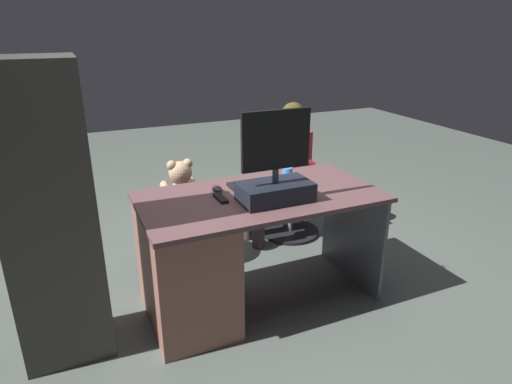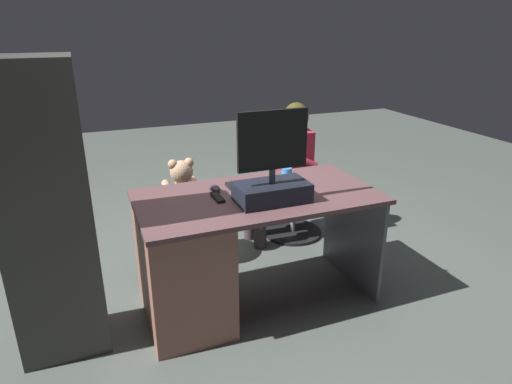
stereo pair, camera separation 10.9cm
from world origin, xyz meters
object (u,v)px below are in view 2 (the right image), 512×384
(monitor, at_px, (272,179))
(cup, at_px, (287,175))
(keyboard, at_px, (260,183))
(desk, at_px, (199,256))
(tv_remote, at_px, (218,198))
(visitor_chair, at_px, (293,207))
(office_chair_teddy, at_px, (185,231))
(person, at_px, (286,161))
(teddy_bear, at_px, (182,186))
(computer_mouse, at_px, (215,188))

(monitor, distance_m, cup, 0.36)
(keyboard, bearing_deg, desk, 19.50)
(tv_remote, distance_m, visitor_chair, 1.26)
(tv_remote, bearing_deg, office_chair_teddy, -85.87)
(monitor, distance_m, tv_remote, 0.34)
(desk, xyz_separation_m, cup, (-0.63, -0.15, 0.38))
(tv_remote, height_order, visitor_chair, tv_remote)
(office_chair_teddy, height_order, visitor_chair, same)
(visitor_chair, bearing_deg, person, 5.82)
(tv_remote, distance_m, teddy_bear, 0.69)
(computer_mouse, xyz_separation_m, cup, (-0.48, 0.00, 0.03))
(office_chair_teddy, xyz_separation_m, person, (-0.87, -0.09, 0.42))
(teddy_bear, relative_size, person, 0.33)
(tv_remote, bearing_deg, monitor, 151.76)
(computer_mouse, relative_size, cup, 1.05)
(keyboard, distance_m, office_chair_teddy, 0.82)
(teddy_bear, distance_m, person, 0.87)
(computer_mouse, distance_m, tv_remote, 0.13)
(monitor, height_order, computer_mouse, monitor)
(computer_mouse, relative_size, office_chair_teddy, 0.19)
(visitor_chair, distance_m, person, 0.42)
(office_chair_teddy, height_order, person, person)
(desk, xyz_separation_m, visitor_chair, (-1.01, -0.78, -0.15))
(cup, distance_m, tv_remote, 0.52)
(desk, xyz_separation_m, office_chair_teddy, (-0.07, -0.68, -0.16))
(cup, bearing_deg, desk, 12.97)
(teddy_bear, distance_m, visitor_chair, 1.01)
(keyboard, bearing_deg, person, -128.08)
(desk, relative_size, person, 1.29)
(cup, xyz_separation_m, teddy_bear, (0.57, -0.55, -0.18))
(desk, distance_m, office_chair_teddy, 0.70)
(monitor, bearing_deg, cup, -129.43)
(desk, bearing_deg, office_chair_teddy, -95.45)
(computer_mouse, bearing_deg, teddy_bear, -80.91)
(office_chair_teddy, bearing_deg, teddy_bear, -90.00)
(keyboard, relative_size, teddy_bear, 1.12)
(office_chair_teddy, distance_m, visitor_chair, 0.95)
(tv_remote, bearing_deg, computer_mouse, -101.09)
(monitor, distance_m, visitor_chair, 1.24)
(keyboard, relative_size, cup, 4.58)
(office_chair_teddy, xyz_separation_m, visitor_chair, (-0.94, -0.10, 0.01))
(computer_mouse, distance_m, teddy_bear, 0.58)
(monitor, height_order, office_chair_teddy, monitor)
(monitor, xyz_separation_m, office_chair_teddy, (0.35, -0.80, -0.63))
(computer_mouse, distance_m, office_chair_teddy, 0.74)
(monitor, distance_m, person, 1.05)
(computer_mouse, distance_m, cup, 0.48)
(visitor_chair, bearing_deg, cup, 59.25)
(keyboard, bearing_deg, computer_mouse, 2.26)
(computer_mouse, bearing_deg, person, -141.39)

